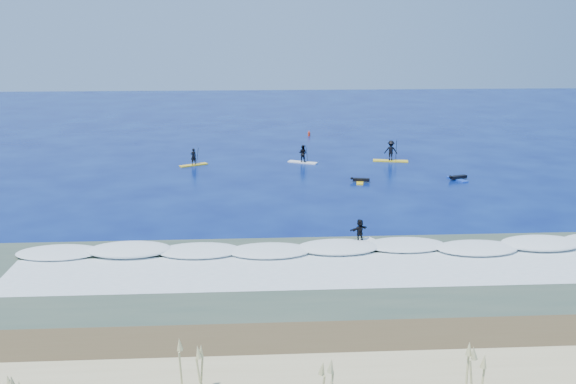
{
  "coord_description": "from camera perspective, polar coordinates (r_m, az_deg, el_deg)",
  "views": [
    {
      "loc": [
        -3.99,
        -44.71,
        12.85
      ],
      "look_at": [
        -1.26,
        1.15,
        0.6
      ],
      "focal_mm": 40.0,
      "sensor_mm": 36.0,
      "label": 1
    }
  ],
  "objects": [
    {
      "name": "marker_buoy",
      "position": [
        74.33,
        1.88,
        5.2
      ],
      "size": [
        0.29,
        0.29,
        0.69
      ],
      "rotation": [
        0.0,
        0.0,
        0.12
      ],
      "color": "red",
      "rests_on": "ground"
    },
    {
      "name": "whitewater",
      "position": [
        34.45,
        3.52,
        -7.0
      ],
      "size": [
        34.0,
        5.0,
        0.02
      ],
      "primitive_type": "cube",
      "color": "silver",
      "rests_on": "ground"
    },
    {
      "name": "dune_grass",
      "position": [
        21.23,
        8.27,
        -16.45
      ],
      "size": [
        40.0,
        4.0,
        1.7
      ],
      "primitive_type": null,
      "color": "tan",
      "rests_on": "dune"
    },
    {
      "name": "prone_paddler_far",
      "position": [
        55.56,
        14.84,
        1.22
      ],
      "size": [
        1.7,
        2.25,
        0.46
      ],
      "rotation": [
        0.0,
        0.0,
        1.93
      ],
      "color": "blue",
      "rests_on": "ground"
    },
    {
      "name": "wave_surfer",
      "position": [
        38.15,
        6.39,
        -3.54
      ],
      "size": [
        2.01,
        1.51,
        1.46
      ],
      "rotation": [
        0.0,
        0.0,
        0.54
      ],
      "color": "white",
      "rests_on": "breaking_wave"
    },
    {
      "name": "ground",
      "position": [
        46.69,
        1.63,
        -1.05
      ],
      "size": [
        160.0,
        160.0,
        0.0
      ],
      "primitive_type": "plane",
      "color": "#040D4D",
      "rests_on": "ground"
    },
    {
      "name": "shallow_water",
      "position": [
        33.53,
        3.72,
        -7.63
      ],
      "size": [
        90.0,
        13.0,
        0.01
      ],
      "primitive_type": "cube",
      "color": "#354839",
      "rests_on": "ground"
    },
    {
      "name": "breaking_wave",
      "position": [
        37.23,
        2.97,
        -5.28
      ],
      "size": [
        40.0,
        6.0,
        0.3
      ],
      "primitive_type": "cube",
      "color": "white",
      "rests_on": "ground"
    },
    {
      "name": "sup_paddler_center",
      "position": [
        60.09,
        1.32,
        3.29
      ],
      "size": [
        2.81,
        1.87,
        1.96
      ],
      "rotation": [
        0.0,
        0.0,
        -0.46
      ],
      "color": "white",
      "rests_on": "ground"
    },
    {
      "name": "sup_paddler_right",
      "position": [
        61.48,
        9.13,
        3.53
      ],
      "size": [
        3.4,
        1.49,
        2.31
      ],
      "rotation": [
        0.0,
        0.0,
        -0.21
      ],
      "color": "yellow",
      "rests_on": "ground"
    },
    {
      "name": "prone_paddler_near",
      "position": [
        53.23,
        6.43,
        1.02
      ],
      "size": [
        1.59,
        2.06,
        0.42
      ],
      "rotation": [
        0.0,
        0.0,
        1.38
      ],
      "color": "yellow",
      "rests_on": "ground"
    },
    {
      "name": "wet_sand_strip",
      "position": [
        26.83,
        5.73,
        -13.77
      ],
      "size": [
        90.0,
        5.0,
        0.08
      ],
      "primitive_type": "cube",
      "color": "#503E25",
      "rests_on": "ground"
    },
    {
      "name": "sup_paddler_left",
      "position": [
        59.62,
        -8.4,
        2.89
      ],
      "size": [
        2.61,
        1.85,
        1.84
      ],
      "rotation": [
        0.0,
        0.0,
        0.51
      ],
      "color": "yellow",
      "rests_on": "ground"
    }
  ]
}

